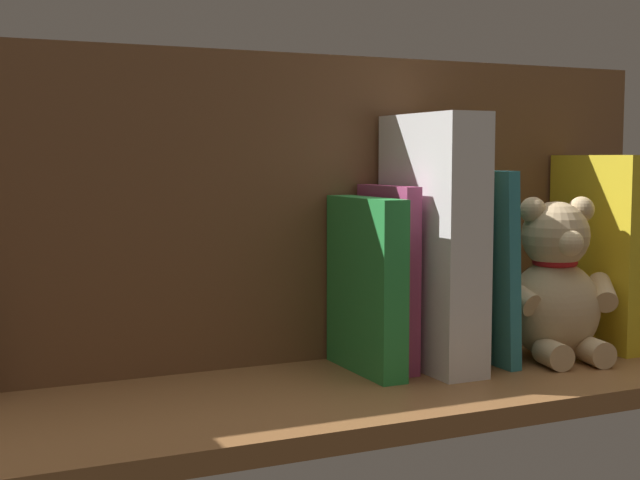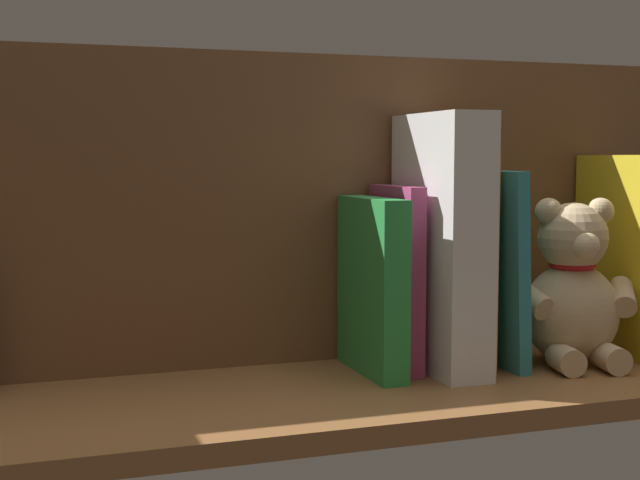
{
  "view_description": "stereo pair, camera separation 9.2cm",
  "coord_description": "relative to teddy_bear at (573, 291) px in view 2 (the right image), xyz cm",
  "views": [
    {
      "loc": [
        38.16,
        82.96,
        24.06
      ],
      "look_at": [
        0.0,
        0.0,
        15.52
      ],
      "focal_mm": 49.8,
      "sensor_mm": 36.0,
      "label": 1
    },
    {
      "loc": [
        29.66,
        86.36,
        24.06
      ],
      "look_at": [
        0.0,
        0.0,
        15.52
      ],
      "focal_mm": 49.8,
      "sensor_mm": 36.0,
      "label": 2
    }
  ],
  "objects": [
    {
      "name": "book_3",
      "position": [
        11.36,
        -4.64,
        3.67
      ],
      "size": [
        1.7,
        11.72,
        24.41
      ],
      "primitive_type": "cube",
      "color": "orange",
      "rests_on": "ground_plane"
    },
    {
      "name": "book_1",
      "position": [
        -8.83,
        -3.13,
        3.63
      ],
      "size": [
        2.82,
        14.73,
        24.33
      ],
      "primitive_type": "cube",
      "color": "yellow",
      "rests_on": "ground_plane"
    },
    {
      "name": "shelf_back_panel",
      "position": [
        31.33,
        -11.65,
        9.44
      ],
      "size": [
        102.99,
        1.5,
        35.96
      ],
      "primitive_type": "cube",
      "color": "brown",
      "rests_on": "ground_plane"
    },
    {
      "name": "book_4",
      "position": [
        20.38,
        -4.61,
        1.89
      ],
      "size": [
        1.89,
        11.77,
        20.86
      ],
      "primitive_type": "cube",
      "color": "#B23F72",
      "rests_on": "ground_plane"
    },
    {
      "name": "book_5",
      "position": [
        23.79,
        -3.48,
        1.27
      ],
      "size": [
        3.07,
        14.03,
        19.62
      ],
      "primitive_type": "cube",
      "color": "green",
      "rests_on": "ground_plane"
    },
    {
      "name": "dictionary_thick_white",
      "position": [
        15.83,
        -2.43,
        5.92
      ],
      "size": [
        5.37,
        15.94,
        28.92
      ],
      "primitive_type": "cube",
      "color": "white",
      "rests_on": "ground_plane"
    },
    {
      "name": "teddy_bear",
      "position": [
        0.0,
        0.0,
        0.0
      ],
      "size": [
        15.45,
        13.88,
        19.4
      ],
      "rotation": [
        0.0,
        0.0,
        -0.2
      ],
      "color": "#D1B284",
      "rests_on": "ground_plane"
    },
    {
      "name": "ground_plane",
      "position": [
        31.33,
        0.64,
        -9.64
      ],
      "size": [
        102.99,
        29.09,
        2.2
      ],
      "primitive_type": "cube",
      "color": "brown"
    },
    {
      "name": "book_2",
      "position": [
        8.82,
        -3.33,
        2.72
      ],
      "size": [
        2.37,
        14.33,
        22.57
      ],
      "primitive_type": "cube",
      "rotation": [
        0.0,
        0.04,
        0.0
      ],
      "color": "teal",
      "rests_on": "ground_plane"
    }
  ]
}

